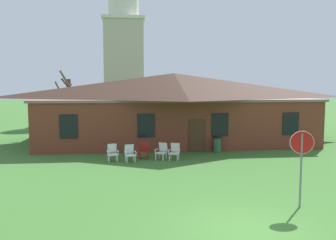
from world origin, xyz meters
TOP-DOWN VIEW (x-y plane):
  - ground_plane at (0.00, 0.00)m, footprint 200.00×200.00m
  - brick_building at (0.00, 17.32)m, footprint 19.99×10.40m
  - dome_tower at (-4.14, 35.22)m, footprint 5.18×5.18m
  - stop_sign at (2.51, 1.69)m, footprint 0.77×0.30m
  - lawn_chair_by_porch at (-4.43, 10.13)m, footprint 0.71×0.74m
  - lawn_chair_near_door at (-3.43, 9.81)m, footprint 0.72×0.76m
  - lawn_chair_left_end at (-2.63, 10.55)m, footprint 0.73×0.77m
  - lawn_chair_middle at (-1.57, 10.25)m, footprint 0.83×0.86m
  - lawn_chair_right_end at (-0.85, 10.02)m, footprint 0.76×0.81m
  - bare_tree_beside_building at (-8.63, 20.37)m, footprint 1.57×2.31m
  - trash_bin at (2.17, 12.03)m, footprint 0.56×0.56m

SIDE VIEW (x-z plane):
  - ground_plane at x=0.00m, z-range 0.00..0.00m
  - trash_bin at x=2.17m, z-range 0.01..0.99m
  - lawn_chair_by_porch at x=-4.43m, z-range 0.02..0.98m
  - lawn_chair_near_door at x=-3.43m, z-range 0.02..0.98m
  - lawn_chair_left_end at x=-2.63m, z-range 0.02..0.98m
  - lawn_chair_middle at x=-1.57m, z-range 0.02..0.98m
  - lawn_chair_right_end at x=-0.85m, z-range 0.02..0.98m
  - stop_sign at x=2.51m, z-range 0.58..3.29m
  - brick_building at x=0.00m, z-range 0.05..5.31m
  - bare_tree_beside_building at x=-8.63m, z-range 0.04..5.60m
  - dome_tower at x=-4.14m, z-range -0.82..17.59m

